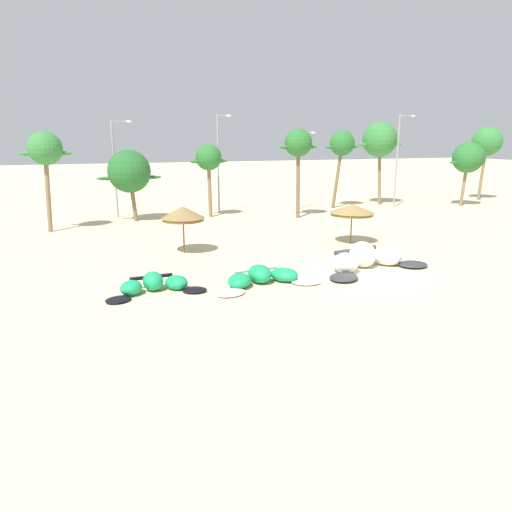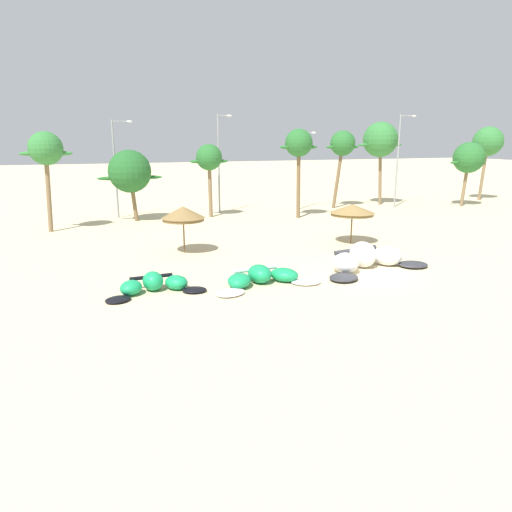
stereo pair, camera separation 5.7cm
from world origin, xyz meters
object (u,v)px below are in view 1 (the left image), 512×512
Objects in this scene: palm_center_right at (342,145)px; kite_left at (262,277)px; palm_center_left at (298,145)px; lamppost_west at (116,164)px; beach_umbrella_middle at (352,210)px; palm_leftmost at (45,150)px; lamppost_east at (398,156)px; beach_umbrella_near_van at (183,214)px; palm_left_of_gap at (209,159)px; palm_right_of_gap at (380,140)px; kite_far_left at (154,285)px; lamppost_east_center at (300,166)px; palm_left at (129,172)px; palm_rightmost at (487,142)px; kite_left_of_center at (367,259)px; palm_right at (468,158)px; lamppost_west_center at (219,159)px.

kite_left is at bearing -127.69° from palm_center_right.
palm_center_left is 17.21m from lamppost_west.
beach_umbrella_middle is 0.40× the size of palm_leftmost.
lamppost_east reaches higher than palm_leftmost.
palm_left_of_gap reaches higher than beach_umbrella_near_van.
kite_far_left is at bearing -140.92° from palm_right_of_gap.
lamppost_east_center is at bearing 8.86° from palm_left_of_gap.
kite_far_left is 0.75× the size of palm_left_of_gap.
palm_center_right reaches higher than kite_far_left.
palm_left is at bearing 87.14° from kite_far_left.
palm_rightmost is (14.80, -0.75, -0.26)m from palm_right_of_gap.
palm_right is (25.08, 18.95, 4.74)m from kite_left_of_center.
palm_left reaches higher than kite_left_of_center.
kite_far_left is 0.59× the size of palm_rightmost.
palm_right is 0.78× the size of lamppost_west.
kite_far_left is at bearing -157.07° from beach_umbrella_middle.
beach_umbrella_near_van is 0.34× the size of lamppost_west.
beach_umbrella_near_van is 25.74m from palm_center_right.
lamppost_west reaches higher than palm_left.
kite_left is at bearing -77.70° from lamppost_west.
palm_left is (1.08, 21.53, 4.14)m from kite_far_left.
kite_left is 0.74× the size of palm_center_left.
palm_left_of_gap is 0.84× the size of palm_center_right.
beach_umbrella_middle is (2.74, 6.31, 1.87)m from kite_left_of_center.
lamppost_east is at bearing -1.00° from palm_left.
palm_center_left reaches higher than palm_right.
palm_center_right is (23.53, 22.69, 6.40)m from kite_far_left.
palm_left_of_gap is 35.11m from palm_rightmost.
palm_rightmost is 13.99m from lamppost_east.
beach_umbrella_near_van is at bearing -159.73° from palm_rightmost.
beach_umbrella_near_van is at bearing -79.81° from lamppost_west.
kite_left is 27.42m from lamppost_east_center.
lamppost_west is 18.64m from lamppost_east_center.
beach_umbrella_middle is (15.07, 6.38, 2.09)m from kite_far_left.
palm_right_of_gap is at bearing 45.92° from kite_left.
palm_leftmost is at bearing -172.21° from palm_right_of_gap.
kite_far_left reaches higher than kite_left.
palm_leftmost is (-5.52, 18.62, 6.14)m from kite_far_left.
palm_center_right is at bearing -173.28° from palm_right_of_gap.
lamppost_west reaches higher than palm_right.
lamppost_west is at bearing 172.38° from palm_right.
palm_left is 0.78× the size of palm_center_right.
palm_right_of_gap is (13.62, 16.93, 4.80)m from beach_umbrella_middle.
palm_center_right is 23.50m from lamppost_west.
palm_left_of_gap is 15.21m from palm_center_right.
lamppost_west_center reaches higher than kite_left_of_center.
lamppost_east is at bearing 26.76° from beach_umbrella_near_van.
palm_left_of_gap is 8.71m from lamppost_west.
palm_right_of_gap is 3.00m from lamppost_east.
palm_right_of_gap is (16.36, 23.24, 6.67)m from kite_left_of_center.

